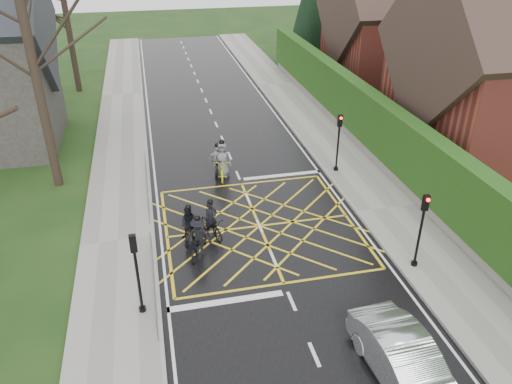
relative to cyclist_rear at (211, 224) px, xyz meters
name	(u,v)px	position (x,y,z in m)	size (l,w,h in m)	color
ground	(259,226)	(2.12, 0.24, -0.55)	(120.00, 120.00, 0.00)	black
road	(259,226)	(2.12, 0.24, -0.55)	(9.00, 80.00, 0.01)	black
sidewalk_right	(387,209)	(8.12, 0.24, -0.48)	(3.00, 80.00, 0.15)	gray
sidewalk_left	(118,242)	(-3.88, 0.24, -0.48)	(3.00, 80.00, 0.15)	gray
stone_wall	(369,149)	(9.87, 6.24, -0.20)	(0.50, 38.00, 0.70)	slate
hedge	(372,119)	(9.87, 6.24, 1.55)	(0.90, 38.00, 2.80)	#183D10
house_far	(395,29)	(16.88, 18.24, 3.81)	(9.80, 8.80, 10.30)	maroon
conifer	(312,6)	(12.87, 26.24, 4.44)	(4.60, 4.60, 10.00)	black
tree_near	(24,21)	(-6.88, 6.24, 7.36)	(9.24, 9.24, 11.44)	black
railing_south	(153,276)	(-2.53, -3.26, 0.23)	(0.05, 5.04, 1.03)	slate
railing_north	(146,180)	(-2.53, 4.24, 0.23)	(0.05, 6.04, 1.03)	slate
traffic_light_ne	(338,144)	(7.22, 4.43, 1.11)	(0.24, 0.31, 3.21)	black
traffic_light_se	(420,232)	(7.22, -3.97, 1.11)	(0.24, 0.31, 3.21)	black
traffic_light_sw	(138,275)	(-2.98, -4.26, 1.11)	(0.24, 0.31, 3.21)	black
cyclist_rear	(211,224)	(0.00, 0.00, 0.00)	(1.21, 1.86, 1.71)	black
cyclist_back	(190,227)	(-0.92, -0.14, 0.07)	(1.02, 1.71, 1.65)	black
cyclist_mid	(199,240)	(-0.68, -1.22, 0.09)	(1.32, 1.91, 1.76)	black
cyclist_front	(218,164)	(1.14, 5.51, 0.11)	(1.06, 1.86, 1.80)	black
cyclist_lead	(223,164)	(1.35, 5.30, 0.15)	(1.11, 2.20, 2.04)	gold
car	(406,363)	(4.29, -8.78, 0.18)	(1.55, 4.46, 1.47)	silver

